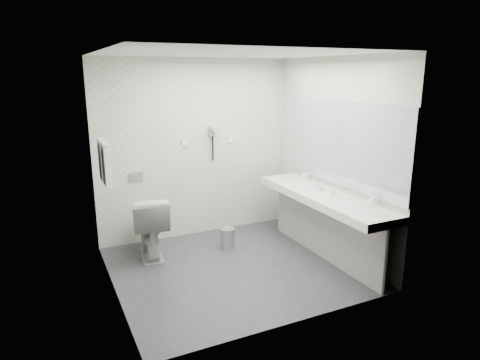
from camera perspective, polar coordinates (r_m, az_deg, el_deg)
floor at (r=5.26m, az=-0.78°, el=-11.70°), size 2.80×2.80×0.00m
ceiling at (r=4.73m, az=-0.89°, el=16.65°), size 2.80×2.80×0.00m
wall_back at (r=6.03m, az=-6.04°, el=4.12°), size 2.80×0.00×2.80m
wall_front at (r=3.74m, az=7.56°, el=-2.20°), size 2.80×0.00×2.80m
wall_left at (r=4.46m, az=-17.39°, el=-0.06°), size 0.00×2.60×2.60m
wall_right at (r=5.57m, az=12.38°, el=3.02°), size 0.00×2.60×2.60m
vanity_counter at (r=5.35m, az=11.10°, el=-2.31°), size 0.55×2.20×0.10m
vanity_panel at (r=5.50m, az=11.10°, el=-6.53°), size 0.03×2.15×0.75m
vanity_post_near at (r=4.80m, az=18.90°, el=-10.24°), size 0.06×0.06×0.75m
vanity_post_far at (r=6.33m, az=5.72°, el=-3.55°), size 0.06×0.06×0.75m
mirror at (r=5.37m, az=13.67°, el=4.72°), size 0.02×2.20×1.05m
basin_near at (r=4.87m, az=15.68°, el=-3.85°), size 0.40×0.31×0.05m
basin_far at (r=5.86m, az=7.35°, el=-0.37°), size 0.40×0.31×0.05m
faucet_near at (r=4.97m, az=17.45°, el=-2.52°), size 0.04×0.04×0.15m
faucet_far at (r=5.94m, az=8.96°, el=0.67°), size 0.04×0.04×0.15m
soap_bottle_a at (r=5.43m, az=10.68°, el=-1.01°), size 0.06×0.06×0.09m
soap_bottle_b at (r=5.48m, az=10.82°, el=-0.90°), size 0.08×0.08×0.09m
soap_bottle_c at (r=5.27m, az=12.35°, el=-1.43°), size 0.05×0.05×0.11m
glass_left at (r=5.58m, az=10.49°, el=-0.57°), size 0.07×0.07×0.10m
toilet at (r=5.57m, az=-12.09°, el=-6.01°), size 0.55×0.85×0.81m
flush_plate at (r=5.85m, az=-13.77°, el=0.47°), size 0.18×0.02×0.12m
pedal_bin at (r=5.74m, az=-1.70°, el=-7.94°), size 0.22×0.22×0.27m
bin_lid at (r=5.68m, az=-1.71°, el=-6.60°), size 0.19×0.19×0.02m
towel_rail at (r=4.94m, az=-18.04°, el=4.80°), size 0.02×0.62×0.02m
towel_near at (r=4.85m, az=-17.49°, el=2.02°), size 0.07×0.24×0.48m
towel_far at (r=5.12m, az=-17.96°, el=2.60°), size 0.07×0.24×0.48m
dryer_cradle at (r=6.05m, az=-3.76°, el=6.60°), size 0.10×0.04×0.14m
dryer_barrel at (r=5.98m, az=-3.51°, el=6.81°), size 0.08×0.14×0.08m
dryer_cord at (r=6.07m, az=-3.67°, el=4.25°), size 0.02×0.02×0.35m
switch_plate_a at (r=5.95m, az=-7.39°, el=4.93°), size 0.09×0.02×0.09m
switch_plate_b at (r=6.20m, az=-1.22°, el=5.42°), size 0.09×0.02×0.09m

